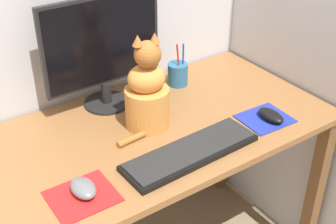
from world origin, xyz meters
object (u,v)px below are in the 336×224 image
object	(u,v)px
keyboard	(191,152)
computer_mouse_right	(271,115)
monitor	(103,48)
cat	(147,93)
computer_mouse_left	(83,188)
pen_cup	(178,74)

from	to	relation	value
keyboard	computer_mouse_right	size ratio (longest dim) A/B	4.26
monitor	cat	bearing A→B (deg)	-77.33
computer_mouse_left	computer_mouse_right	world-z (taller)	computer_mouse_left
cat	pen_cup	size ratio (longest dim) A/B	1.94
pen_cup	computer_mouse_right	bearing A→B (deg)	-74.24
keyboard	computer_mouse_left	world-z (taller)	computer_mouse_left
computer_mouse_left	monitor	bearing A→B (deg)	54.24
keyboard	computer_mouse_right	distance (m)	0.35
cat	keyboard	bearing A→B (deg)	-69.46
monitor	cat	distance (m)	0.23
computer_mouse_right	pen_cup	distance (m)	0.42
keyboard	computer_mouse_right	xyz separation A→B (m)	(0.35, 0.00, 0.01)
keyboard	computer_mouse_left	bearing A→B (deg)	174.28
cat	pen_cup	xyz separation A→B (m)	(0.26, 0.19, -0.08)
monitor	computer_mouse_left	world-z (taller)	monitor
monitor	pen_cup	size ratio (longest dim) A/B	2.54
monitor	cat	world-z (taller)	monitor
cat	pen_cup	distance (m)	0.33
monitor	computer_mouse_left	distance (m)	0.54
keyboard	computer_mouse_left	xyz separation A→B (m)	(-0.36, 0.02, 0.01)
computer_mouse_right	monitor	bearing A→B (deg)	134.72
keyboard	pen_cup	xyz separation A→B (m)	(0.24, 0.40, 0.03)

